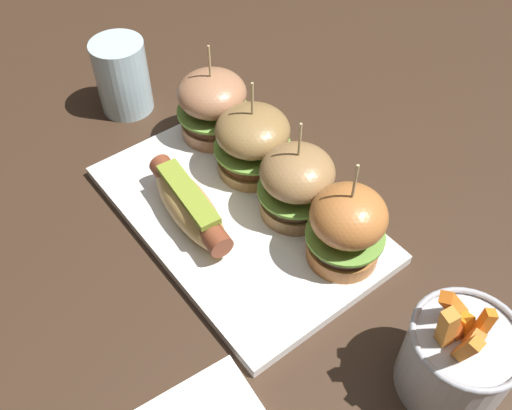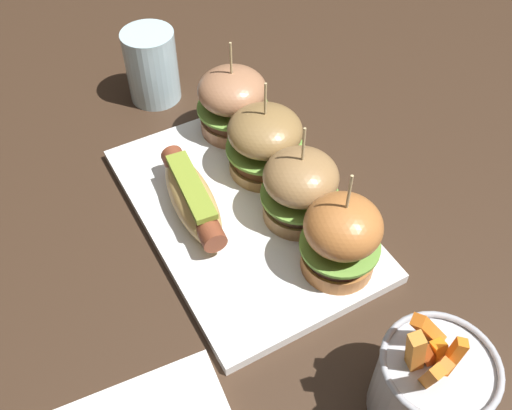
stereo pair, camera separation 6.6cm
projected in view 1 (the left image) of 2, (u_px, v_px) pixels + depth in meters
The scene contains 9 objects.
ground_plane at pixel (238, 217), 0.72m from camera, with size 3.00×3.00×0.00m, color #382619.
platter_main at pixel (238, 213), 0.71m from camera, with size 0.36×0.23×0.01m, color white.
hot_dog at pixel (189, 205), 0.68m from camera, with size 0.16×0.06×0.05m.
slider_far_left at pixel (213, 105), 0.77m from camera, with size 0.10×0.10×0.14m.
slider_center_left at pixel (253, 141), 0.72m from camera, with size 0.10×0.10×0.14m.
slider_center_right at pixel (297, 183), 0.67m from camera, with size 0.09×0.09×0.14m.
slider_far_right at pixel (347, 227), 0.62m from camera, with size 0.09×0.09×0.14m.
fries_bucket at pixel (457, 359), 0.53m from camera, with size 0.10×0.10×0.15m.
water_glass at pixel (123, 76), 0.82m from camera, with size 0.08×0.08×0.11m, color silver.
Camera 1 is at (0.38, -0.27, 0.54)m, focal length 40.08 mm.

